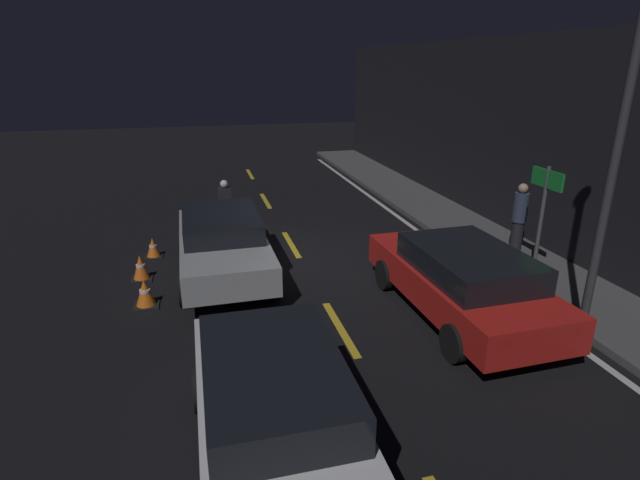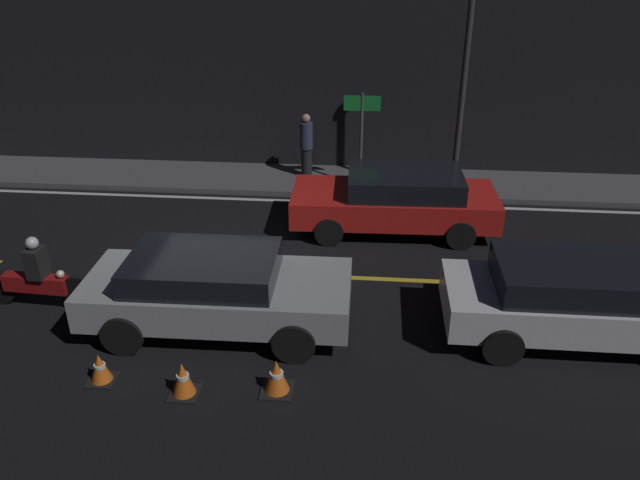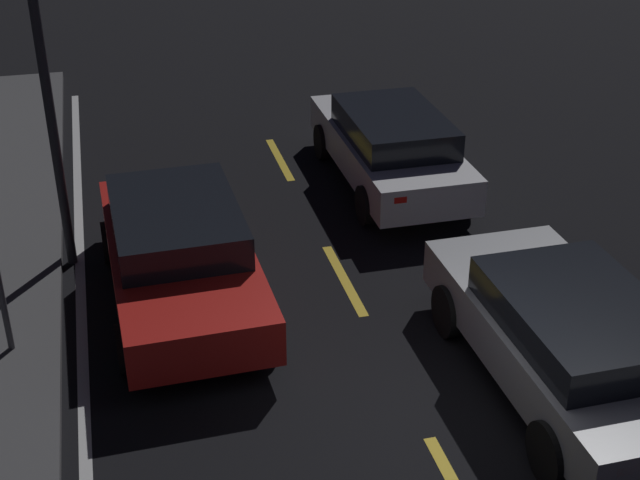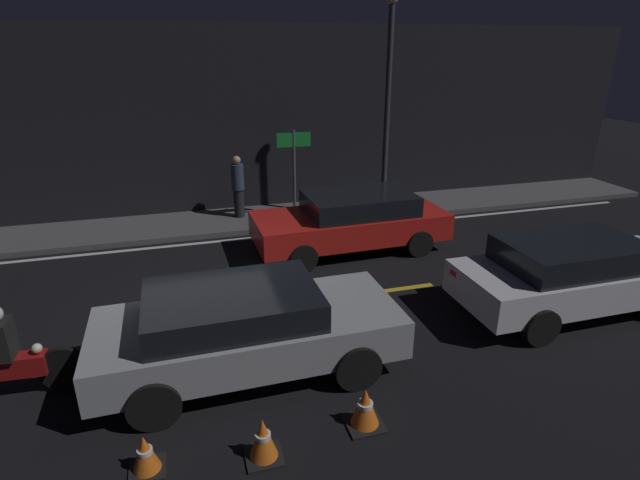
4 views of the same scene
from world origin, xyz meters
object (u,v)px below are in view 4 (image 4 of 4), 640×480
(traffic_cone_near, at_px, (145,454))
(street_lamp, at_px, (387,103))
(shop_sign, at_px, (294,157))
(taxi_red, at_px, (352,220))
(hatchback_silver, at_px, (245,327))
(sedan_white, at_px, (575,273))
(traffic_cone_far, at_px, (365,408))
(pedestrian, at_px, (238,186))
(traffic_cone_mid, at_px, (263,439))

(traffic_cone_near, height_order, street_lamp, street_lamp)
(traffic_cone_near, bearing_deg, shop_sign, 65.29)
(street_lamp, bearing_deg, taxi_red, -133.59)
(hatchback_silver, xyz_separation_m, sedan_white, (6.00, 0.19, 0.00))
(traffic_cone_near, xyz_separation_m, traffic_cone_far, (2.67, 0.00, 0.03))
(pedestrian, bearing_deg, traffic_cone_mid, -95.78)
(traffic_cone_mid, bearing_deg, traffic_cone_near, 172.26)
(taxi_red, distance_m, traffic_cone_near, 7.30)
(traffic_cone_near, xyz_separation_m, street_lamp, (5.92, 7.19, 3.00))
(hatchback_silver, relative_size, shop_sign, 1.85)
(shop_sign, bearing_deg, traffic_cone_mid, -105.99)
(traffic_cone_mid, bearing_deg, shop_sign, 74.01)
(hatchback_silver, bearing_deg, traffic_cone_far, -52.09)
(traffic_cone_near, relative_size, pedestrian, 0.29)
(taxi_red, bearing_deg, hatchback_silver, 51.36)
(sedan_white, xyz_separation_m, traffic_cone_mid, (-6.07, -1.97, -0.47))
(hatchback_silver, bearing_deg, sedan_white, 1.18)
(hatchback_silver, height_order, sedan_white, sedan_white)
(street_lamp, bearing_deg, traffic_cone_far, -114.34)
(hatchback_silver, distance_m, sedan_white, 6.00)
(hatchback_silver, relative_size, taxi_red, 0.98)
(sedan_white, height_order, pedestrian, pedestrian)
(taxi_red, bearing_deg, street_lamp, -135.08)
(traffic_cone_mid, bearing_deg, traffic_cone_far, 7.75)
(hatchback_silver, height_order, street_lamp, street_lamp)
(sedan_white, distance_m, traffic_cone_mid, 6.40)
(traffic_cone_far, distance_m, pedestrian, 8.53)
(traffic_cone_mid, height_order, shop_sign, shop_sign)
(taxi_red, xyz_separation_m, street_lamp, (1.41, 1.48, 2.50))
(hatchback_silver, xyz_separation_m, traffic_cone_far, (1.27, -1.60, -0.48))
(sedan_white, xyz_separation_m, traffic_cone_near, (-7.40, -1.79, -0.51))
(traffic_cone_near, xyz_separation_m, shop_sign, (3.65, 7.92, 1.59))
(taxi_red, bearing_deg, traffic_cone_far, 70.62)
(traffic_cone_far, xyz_separation_m, pedestrian, (-0.47, 8.48, 0.74))
(traffic_cone_near, relative_size, shop_sign, 0.20)
(sedan_white, distance_m, pedestrian, 8.48)
(traffic_cone_far, bearing_deg, pedestrian, 93.17)
(hatchback_silver, height_order, pedestrian, pedestrian)
(sedan_white, bearing_deg, hatchback_silver, -178.41)
(pedestrian, distance_m, shop_sign, 1.76)
(traffic_cone_far, bearing_deg, sedan_white, 20.74)
(taxi_red, relative_size, traffic_cone_mid, 8.14)
(traffic_cone_mid, bearing_deg, taxi_red, 61.56)
(sedan_white, height_order, street_lamp, street_lamp)
(hatchback_silver, xyz_separation_m, traffic_cone_mid, (-0.07, -1.78, -0.47))
(street_lamp, bearing_deg, shop_sign, 162.14)
(taxi_red, distance_m, traffic_cone_far, 6.02)
(pedestrian, bearing_deg, sedan_white, -52.20)
(hatchback_silver, height_order, shop_sign, shop_sign)
(traffic_cone_mid, xyz_separation_m, pedestrian, (0.88, 8.67, 0.73))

